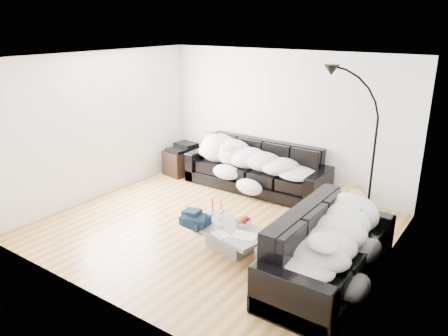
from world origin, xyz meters
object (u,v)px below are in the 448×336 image
Objects in this scene: shoes at (209,229)px; candle_right at (221,209)px; candle_left at (213,207)px; av_cabinet at (183,161)px; coffee_table at (229,238)px; wine_glass_a at (223,215)px; fruit_bowl at (244,221)px; sleeper_right at (331,233)px; sofa_back at (256,167)px; sofa_right at (330,248)px; floor_lamp at (373,164)px; sleeper_back at (255,157)px; wine_glass_c at (222,221)px; stereo at (183,147)px; wine_glass_b at (213,218)px.

candle_right is at bearing 9.09° from shoes.
av_cabinet is at bearing 138.82° from candle_left.
coffee_table is 6.51× the size of wine_glass_a.
candle_left is at bearing 174.77° from fruit_bowl.
fruit_bowl is 0.54× the size of shoes.
sleeper_right reaches higher than av_cabinet.
candle_left is (0.45, -2.00, 0.01)m from sofa_back.
sofa_right is at bearing 0.00° from sleeper_right.
sofa_back is 1.27× the size of floor_lamp.
coffee_table is at bearing -32.32° from wine_glass_a.
floor_lamp reaches higher than coffee_table.
sleeper_back is 12.74× the size of wine_glass_c.
sofa_back is 2.45m from floor_lamp.
wine_glass_a is 0.96× the size of wine_glass_c.
wine_glass_b is at bearing -35.43° from stereo.
fruit_bowl is (-1.33, 0.13, -0.25)m from sleeper_right.
fruit_bowl is 0.31m from wine_glass_c.
sleeper_right reaches higher than sleeper_back.
sleeper_right is at bearing -7.01° from candle_right.
candle_left is 0.34× the size of av_cabinet.
wine_glass_b is 0.39× the size of stereo.
shoes is 2.82m from av_cabinet.
sleeper_back is 2.17m from wine_glass_a.
stereo is at bearing -178.59° from sleeper_back.
sleeper_back is at bearing 109.95° from wine_glass_c.
fruit_bowl is (-1.33, 0.13, -0.05)m from sofa_right.
sleeper_right reaches higher than stereo.
av_cabinet is (-2.18, 1.91, -0.20)m from candle_left.
sofa_right reaches higher than coffee_table.
floor_lamp is at bearing 45.49° from wine_glass_b.
wine_glass_b is 3.19m from stereo.
sofa_right is 12.86× the size of wine_glass_a.
wine_glass_c is 0.25× the size of av_cabinet.
shoes is (-0.55, 0.24, -0.12)m from coffee_table.
floor_lamp is (1.61, 1.56, 0.67)m from wine_glass_a.
floor_lamp is at bearing 44.25° from wine_glass_a.
wine_glass_a is (-1.66, 0.09, -0.04)m from sofa_right.
sofa_back reaches higher than candle_left.
wine_glass_b is 0.08× the size of floor_lamp.
wine_glass_a is 0.27m from candle_left.
wine_glass_b is at bearing -126.69° from floor_lamp.
candle_left is 2.90m from av_cabinet.
coffee_table is 0.51m from candle_right.
sofa_back reaches higher than wine_glass_c.
wine_glass_c reaches higher than av_cabinet.
sofa_right reaches higher than candle_right.
sleeper_back is 2.27m from fruit_bowl.
sofa_back is 2.42× the size of coffee_table.
candle_right is at bearing -28.05° from av_cabinet.
sofa_back reaches higher than wine_glass_a.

